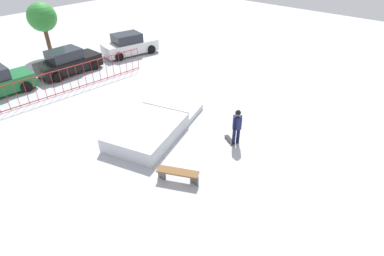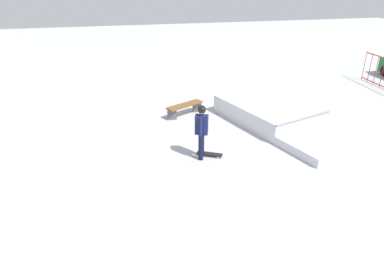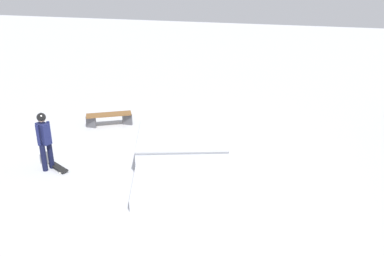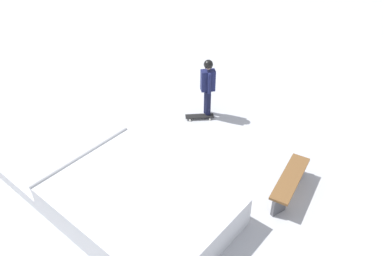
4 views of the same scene
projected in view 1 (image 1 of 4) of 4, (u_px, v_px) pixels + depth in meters
The scene contains 9 objects.
ground_plane at pixel (158, 134), 14.57m from camera, with size 60.00×60.00×0.00m, color #B7BABF.
skate_ramp at pixel (152, 127), 14.44m from camera, with size 5.93×4.08×0.74m.
skater at pixel (237, 124), 13.36m from camera, with size 0.41×0.44×1.73m.
skateboard at pixel (230, 140), 14.01m from camera, with size 0.56×0.80×0.09m.
perimeter_fence at pixel (73, 78), 18.14m from camera, with size 9.33×0.81×1.50m.
park_bench at pixel (178, 174), 11.65m from camera, with size 1.09×1.61×0.48m.
parked_car_black at pixel (68, 62), 20.37m from camera, with size 4.11×1.93×1.60m.
parked_car_white at pixel (129, 45), 23.40m from camera, with size 4.37×2.59×1.60m.
distant_tree at pixel (42, 18), 22.01m from camera, with size 2.04×2.04×3.87m.
Camera 1 is at (-7.96, -9.20, 8.18)m, focal length 28.69 mm.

